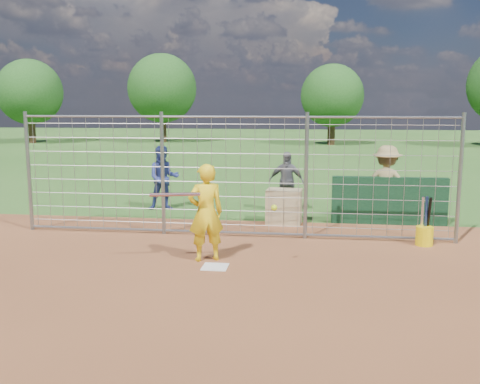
# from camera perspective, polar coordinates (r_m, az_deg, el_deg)

# --- Properties ---
(ground) EXTENTS (100.00, 100.00, 0.00)m
(ground) POSITION_cam_1_polar(r_m,az_deg,el_deg) (9.40, -2.46, -7.69)
(ground) COLOR #2D591E
(ground) RESTS_ON ground
(infield_dirt) EXTENTS (18.00, 18.00, 0.00)m
(infield_dirt) POSITION_cam_1_polar(r_m,az_deg,el_deg) (6.65, -7.05, -15.15)
(infield_dirt) COLOR brown
(infield_dirt) RESTS_ON ground
(home_plate) EXTENTS (0.43, 0.43, 0.02)m
(home_plate) POSITION_cam_1_polar(r_m,az_deg,el_deg) (9.21, -2.68, -7.99)
(home_plate) COLOR silver
(home_plate) RESTS_ON ground
(dugout_wall) EXTENTS (2.60, 0.20, 1.10)m
(dugout_wall) POSITION_cam_1_polar(r_m,az_deg,el_deg) (12.78, 15.59, -0.91)
(dugout_wall) COLOR #11381E
(dugout_wall) RESTS_ON ground
(batter) EXTENTS (0.75, 0.64, 1.74)m
(batter) POSITION_cam_1_polar(r_m,az_deg,el_deg) (9.42, -3.66, -2.22)
(batter) COLOR yellow
(batter) RESTS_ON ground
(bystander_a) EXTENTS (0.97, 0.85, 1.68)m
(bystander_a) POSITION_cam_1_polar(r_m,az_deg,el_deg) (14.12, -8.15, 1.49)
(bystander_a) COLOR navy
(bystander_a) RESTS_ON ground
(bystander_b) EXTENTS (0.95, 0.48, 1.56)m
(bystander_b) POSITION_cam_1_polar(r_m,az_deg,el_deg) (13.78, 4.95, 1.09)
(bystander_b) COLOR #59595E
(bystander_b) RESTS_ON ground
(bystander_c) EXTENTS (1.30, 0.93, 1.81)m
(bystander_c) POSITION_cam_1_polar(r_m,az_deg,el_deg) (12.95, 15.34, 0.82)
(bystander_c) COLOR #907D4E
(bystander_c) RESTS_ON ground
(equipment_bin) EXTENTS (0.84, 0.62, 0.80)m
(equipment_bin) POSITION_cam_1_polar(r_m,az_deg,el_deg) (12.48, 4.73, -1.54)
(equipment_bin) COLOR tan
(equipment_bin) RESTS_ON ground
(equipment_in_play) EXTENTS (2.16, 0.26, 0.28)m
(equipment_in_play) POSITION_cam_1_polar(r_m,az_deg,el_deg) (9.07, -4.43, -0.60)
(equipment_in_play) COLOR silver
(equipment_in_play) RESTS_ON ground
(bucket_with_bats) EXTENTS (0.34, 0.34, 0.98)m
(bucket_with_bats) POSITION_cam_1_polar(r_m,az_deg,el_deg) (11.14, 19.08, -4.18)
(bucket_with_bats) COLOR yellow
(bucket_with_bats) RESTS_ON ground
(backstop_fence) EXTENTS (9.08, 0.08, 2.60)m
(backstop_fence) POSITION_cam_1_polar(r_m,az_deg,el_deg) (11.07, -0.74, 1.60)
(backstop_fence) COLOR gray
(backstop_fence) RESTS_ON ground
(tree_line) EXTENTS (44.66, 6.72, 6.48)m
(tree_line) POSITION_cam_1_polar(r_m,az_deg,el_deg) (37.03, 10.02, 10.73)
(tree_line) COLOR #3F2B19
(tree_line) RESTS_ON ground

